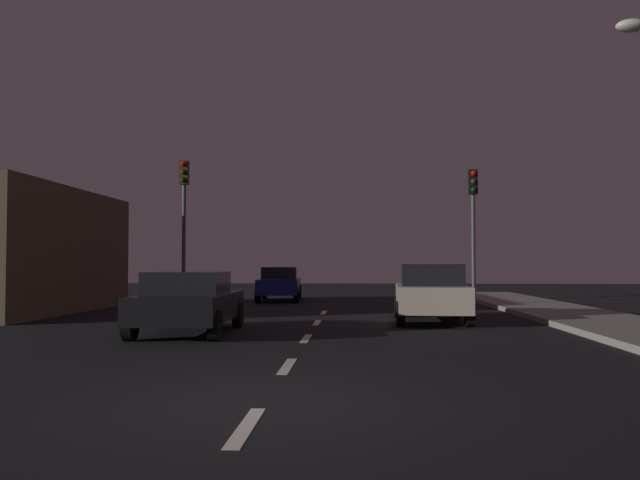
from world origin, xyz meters
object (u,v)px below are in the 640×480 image
car_adjacent_lane (189,302)px  car_oncoming_far (280,283)px  traffic_signal_right (473,211)px  car_stopped_ahead (431,293)px  traffic_signal_left (184,205)px

car_adjacent_lane → car_oncoming_far: (0.47, 13.65, 0.02)m
car_adjacent_lane → traffic_signal_right: bearing=48.9°
car_stopped_ahead → car_oncoming_far: 11.57m
traffic_signal_left → traffic_signal_right: size_ratio=1.09×
traffic_signal_right → car_oncoming_far: bearing=150.0°
traffic_signal_right → car_oncoming_far: traffic_signal_right is taller
car_stopped_ahead → car_oncoming_far: bearing=117.8°
traffic_signal_right → traffic_signal_left: bearing=180.0°
car_adjacent_lane → car_oncoming_far: 13.66m
traffic_signal_left → car_stopped_ahead: traffic_signal_left is taller
car_stopped_ahead → traffic_signal_right: bearing=69.3°
traffic_signal_right → car_adjacent_lane: traffic_signal_right is taller
traffic_signal_left → car_oncoming_far: bearing=55.0°
traffic_signal_left → car_oncoming_far: (3.08, 4.40, -3.05)m
car_stopped_ahead → car_adjacent_lane: bearing=-149.8°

